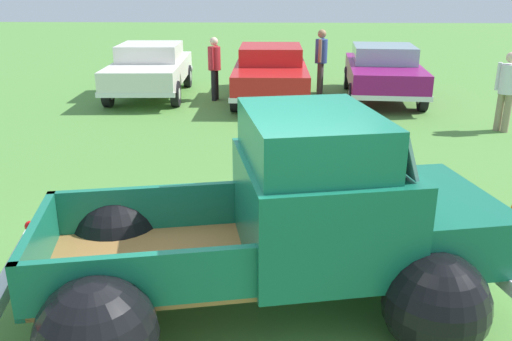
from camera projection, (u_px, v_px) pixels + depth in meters
name	position (u px, v px, depth m)	size (l,w,h in m)	color
ground_plane	(252.00, 303.00, 5.28)	(80.00, 80.00, 0.00)	#548C3D
vintage_pickup_truck	(292.00, 231.00, 5.09)	(4.90, 3.44, 1.96)	black
show_car_0	(150.00, 68.00, 14.76)	(2.12, 4.42, 1.43)	black
show_car_1	(271.00, 70.00, 14.29)	(1.97, 4.65, 1.43)	black
show_car_2	(383.00, 70.00, 14.38)	(2.25, 4.48, 1.43)	black
spectator_0	(214.00, 65.00, 14.16)	(0.40, 0.54, 1.67)	black
spectator_1	(507.00, 87.00, 11.09)	(0.48, 0.48, 1.68)	gray
spectator_2	(321.00, 57.00, 14.94)	(0.41, 0.54, 1.80)	#4C4742
lane_cone_0	(508.00, 228.00, 6.18)	(0.36, 0.36, 0.63)	black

